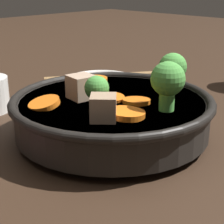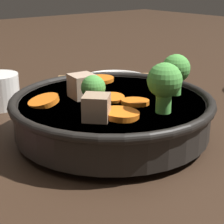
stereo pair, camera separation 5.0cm
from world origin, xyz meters
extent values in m
plane|color=black|center=(0.00, 0.00, 0.00)|extent=(3.00, 3.00, 0.00)
cylinder|color=black|center=(0.00, 0.00, 0.01)|extent=(0.14, 0.14, 0.01)
cylinder|color=black|center=(0.00, 0.00, 0.03)|extent=(0.26, 0.26, 0.04)
torus|color=black|center=(0.00, 0.00, 0.05)|extent=(0.27, 0.27, 0.01)
cylinder|color=brown|center=(0.00, 0.00, 0.04)|extent=(0.24, 0.24, 0.02)
cylinder|color=orange|center=(-0.08, 0.04, 0.06)|extent=(0.05, 0.05, 0.02)
cylinder|color=orange|center=(-0.03, -0.06, 0.06)|extent=(0.05, 0.05, 0.01)
cylinder|color=orange|center=(0.00, 0.00, 0.06)|extent=(0.04, 0.05, 0.01)
cylinder|color=orange|center=(0.04, 0.09, 0.06)|extent=(0.06, 0.06, 0.01)
cylinder|color=orange|center=(0.01, -0.03, 0.06)|extent=(0.05, 0.05, 0.01)
cylinder|color=#59B84C|center=(-0.04, -0.02, 0.06)|extent=(0.01, 0.01, 0.02)
sphere|color=#47933D|center=(-0.04, -0.02, 0.08)|extent=(0.03, 0.03, 0.03)
cylinder|color=#59B84C|center=(0.08, -0.04, 0.06)|extent=(0.02, 0.02, 0.02)
sphere|color=#47933D|center=(0.08, -0.04, 0.09)|extent=(0.04, 0.04, 0.04)
cylinder|color=#59B84C|center=(0.02, -0.08, 0.07)|extent=(0.02, 0.02, 0.02)
sphere|color=#47933D|center=(0.02, -0.08, 0.09)|extent=(0.04, 0.04, 0.04)
cube|color=#9E7F66|center=(-0.06, -0.04, 0.07)|extent=(0.04, 0.04, 0.03)
cube|color=tan|center=(-0.02, 0.03, 0.07)|extent=(0.04, 0.04, 0.03)
cylinder|color=white|center=(0.17, 0.20, 0.01)|extent=(0.14, 0.14, 0.01)
torus|color=white|center=(0.17, 0.20, 0.01)|extent=(0.14, 0.14, 0.01)
cylinder|color=olive|center=(0.17, 0.21, 0.02)|extent=(0.20, 0.13, 0.01)
cylinder|color=olive|center=(0.17, 0.20, 0.02)|extent=(0.20, 0.13, 0.01)
camera|label=1|loc=(-0.33, -0.33, 0.21)|focal=60.00mm
camera|label=2|loc=(-0.30, -0.36, 0.21)|focal=60.00mm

